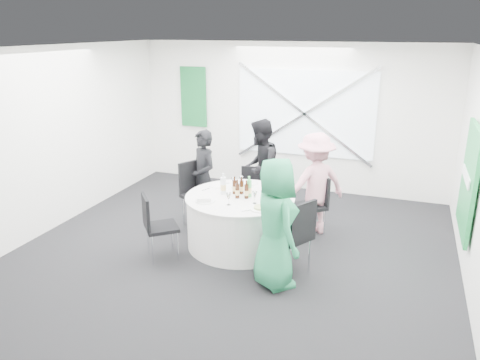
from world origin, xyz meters
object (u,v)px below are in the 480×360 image
(chair_back, at_px, (251,189))
(green_water_bottle, at_px, (249,189))
(chair_front_left, at_px, (155,222))
(person_woman_pink, at_px, (315,184))
(chair_front_right, at_px, (295,231))
(chair_back_right, at_px, (315,200))
(person_man_back, at_px, (260,168))
(person_man_back_left, at_px, (203,177))
(person_woman_green, at_px, (275,224))
(clear_water_bottle, at_px, (223,186))
(banquet_table, at_px, (240,221))
(chair_back_left, at_px, (196,188))

(chair_back, height_order, green_water_bottle, green_water_bottle)
(chair_front_left, xyz_separation_m, person_woman_pink, (1.84, 1.59, 0.25))
(chair_front_right, distance_m, chair_front_left, 1.89)
(chair_back_right, xyz_separation_m, green_water_bottle, (-0.81, -0.76, 0.34))
(person_man_back, xyz_separation_m, person_woman_pink, (1.01, -0.45, -0.03))
(chair_back, xyz_separation_m, chair_back_right, (1.11, -0.26, 0.04))
(person_man_back_left, xyz_separation_m, person_woman_green, (1.62, -1.50, 0.05))
(chair_back, distance_m, clear_water_bottle, 1.12)
(chair_back, relative_size, person_woman_pink, 0.54)
(person_woman_green, bearing_deg, banquet_table, 0.00)
(chair_front_right, bearing_deg, clear_water_bottle, -84.54)
(chair_back_left, relative_size, chair_back_right, 1.11)
(chair_back_left, relative_size, person_woman_green, 0.63)
(chair_back, relative_size, chair_back_right, 0.93)
(chair_back, bearing_deg, green_water_bottle, -83.10)
(chair_back_right, relative_size, person_woman_pink, 0.58)
(chair_back, relative_size, clear_water_bottle, 2.77)
(clear_water_bottle, bearing_deg, banquet_table, -0.91)
(banquet_table, height_order, chair_back, chair_back)
(person_man_back, relative_size, clear_water_bottle, 5.29)
(banquet_table, xyz_separation_m, green_water_bottle, (0.13, 0.03, 0.50))
(chair_back_right, bearing_deg, green_water_bottle, -86.86)
(chair_back, xyz_separation_m, green_water_bottle, (0.31, -1.02, 0.38))
(banquet_table, xyz_separation_m, clear_water_bottle, (-0.26, 0.00, 0.50))
(chair_front_left, distance_m, person_woman_green, 1.73)
(chair_front_right, height_order, person_man_back, person_man_back)
(chair_front_left, bearing_deg, person_woman_pink, -89.44)
(chair_front_right, relative_size, person_woman_pink, 0.64)
(chair_front_right, relative_size, green_water_bottle, 3.38)
(banquet_table, xyz_separation_m, person_man_back_left, (-0.85, 0.61, 0.38))
(chair_back_right, relative_size, green_water_bottle, 3.07)
(chair_front_right, relative_size, person_man_back, 0.62)
(chair_back_right, xyz_separation_m, chair_front_right, (0.01, -1.34, 0.06))
(chair_back_left, distance_m, person_woman_pink, 1.88)
(banquet_table, bearing_deg, person_woman_green, -48.90)
(chair_front_left, bearing_deg, chair_front_right, -122.95)
(chair_front_left, xyz_separation_m, person_woman_green, (1.71, -0.09, 0.27))
(banquet_table, bearing_deg, chair_back, 99.83)
(person_woman_green, bearing_deg, chair_back, -14.86)
(chair_front_right, distance_m, person_woman_green, 0.43)
(chair_front_right, xyz_separation_m, person_man_back, (-1.05, 1.80, 0.22))
(person_woman_green, bearing_deg, chair_front_left, 45.73)
(chair_back_left, height_order, chair_back_right, chair_back_left)
(person_woman_green, bearing_deg, green_water_bottle, -5.77)
(banquet_table, distance_m, person_man_back, 1.33)
(person_woman_pink, bearing_deg, chair_back_right, 104.33)
(banquet_table, distance_m, person_man_back_left, 1.11)
(chair_back, bearing_deg, person_woman_green, -73.58)
(person_woman_green, distance_m, green_water_bottle, 1.12)
(person_woman_green, height_order, green_water_bottle, person_woman_green)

